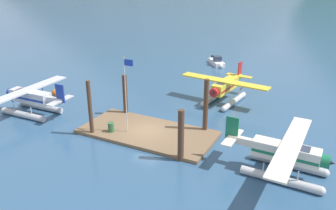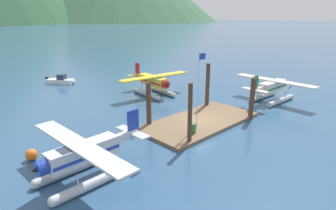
# 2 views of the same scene
# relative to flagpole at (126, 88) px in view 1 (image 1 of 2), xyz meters

# --- Properties ---
(ground_plane) EXTENTS (1200.00, 1200.00, 0.00)m
(ground_plane) POSITION_rel_flagpole_xyz_m (1.50, 0.95, -4.63)
(ground_plane) COLOR #2D5175
(dock_platform) EXTENTS (12.52, 6.05, 0.30)m
(dock_platform) POSITION_rel_flagpole_xyz_m (1.50, 0.95, -4.48)
(dock_platform) COLOR brown
(dock_platform) RESTS_ON ground
(piling_near_left) EXTENTS (0.37, 0.37, 5.29)m
(piling_near_left) POSITION_rel_flagpole_xyz_m (-2.95, -1.59, -1.98)
(piling_near_left) COLOR #4C3323
(piling_near_left) RESTS_ON ground
(piling_near_right) EXTENTS (0.51, 0.51, 4.39)m
(piling_near_right) POSITION_rel_flagpole_xyz_m (6.28, -1.99, -2.43)
(piling_near_right) COLOR #4C3323
(piling_near_right) RESTS_ON ground
(piling_far_left) EXTENTS (0.48, 0.48, 4.41)m
(piling_far_left) POSITION_rel_flagpole_xyz_m (-2.79, 3.82, -2.42)
(piling_far_left) COLOR #4C3323
(piling_far_left) RESTS_ON ground
(piling_far_right) EXTENTS (0.46, 0.46, 5.22)m
(piling_far_right) POSITION_rel_flagpole_xyz_m (6.14, 3.74, -2.02)
(piling_far_right) COLOR #4C3323
(piling_far_right) RESTS_ON ground
(flagpole) EXTENTS (0.95, 0.10, 7.08)m
(flagpole) POSITION_rel_flagpole_xyz_m (0.00, 0.00, 0.00)
(flagpole) COLOR silver
(flagpole) RESTS_ON dock_platform
(fuel_drum) EXTENTS (0.62, 0.62, 0.88)m
(fuel_drum) POSITION_rel_flagpole_xyz_m (-1.44, -0.67, -3.89)
(fuel_drum) COLOR #33663D
(fuel_drum) RESTS_ON dock_platform
(mooring_buoy) EXTENTS (0.89, 0.89, 0.89)m
(mooring_buoy) POSITION_rel_flagpole_xyz_m (-13.57, 4.78, -4.18)
(mooring_buoy) COLOR orange
(mooring_buoy) RESTS_ON ground
(seaplane_silver_port_aft) EXTENTS (7.98, 10.43, 3.84)m
(seaplane_silver_port_aft) POSITION_rel_flagpole_xyz_m (-11.94, -0.36, -3.05)
(seaplane_silver_port_aft) COLOR #B7BABF
(seaplane_silver_port_aft) RESTS_ON ground
(seaplane_yellow_bow_right) EXTENTS (10.49, 7.95, 3.84)m
(seaplane_yellow_bow_right) POSITION_rel_flagpole_xyz_m (5.24, 12.19, -3.05)
(seaplane_yellow_bow_right) COLOR #B7BABF
(seaplane_yellow_bow_right) RESTS_ON ground
(seaplane_cream_stbd_aft) EXTENTS (7.98, 10.44, 3.84)m
(seaplane_cream_stbd_aft) POSITION_rel_flagpole_xyz_m (14.03, -0.44, -3.05)
(seaplane_cream_stbd_aft) COLOR #B7BABF
(seaplane_cream_stbd_aft) RESTS_ON ground
(boat_white_open_north) EXTENTS (3.73, 4.25, 1.50)m
(boat_white_open_north) POSITION_rel_flagpole_xyz_m (-1.01, 27.51, -4.14)
(boat_white_open_north) COLOR silver
(boat_white_open_north) RESTS_ON ground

